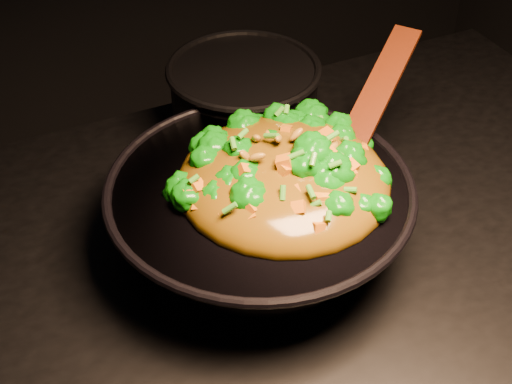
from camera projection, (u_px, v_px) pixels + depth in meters
name	position (u px, v px, depth m)	size (l,w,h in m)	color
wok	(259.00, 219.00, 0.86)	(0.35, 0.35, 0.10)	black
stir_fry	(284.00, 156.00, 0.81)	(0.25, 0.25, 0.09)	#0E7508
spatula	(374.00, 100.00, 0.90)	(0.24, 0.04, 0.01)	#3D1B08
back_pot	(244.00, 102.00, 1.04)	(0.21, 0.21, 0.12)	black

